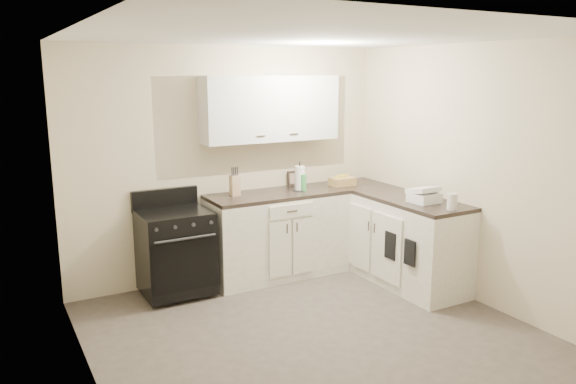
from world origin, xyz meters
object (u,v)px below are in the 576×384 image
stove (176,252)px  knife_block (235,186)px  wicker_basket (342,181)px  paper_towel (300,178)px  countertop_grill (424,198)px

stove → knife_block: size_ratio=3.85×
wicker_basket → stove: bearing=-179.5°
stove → paper_towel: (1.45, 0.01, 0.62)m
knife_block → paper_towel: (0.74, -0.10, 0.03)m
wicker_basket → countertop_grill: size_ratio=1.04×
knife_block → paper_towel: paper_towel is taller
wicker_basket → countertop_grill: (0.22, -1.12, 0.00)m
wicker_basket → knife_block: bearing=176.0°
paper_towel → wicker_basket: paper_towel is taller
stove → knife_block: bearing=8.7°
countertop_grill → knife_block: bearing=139.2°
knife_block → wicker_basket: bearing=-4.3°
countertop_grill → stove: bearing=151.3°
stove → paper_towel: 1.57m
stove → countertop_grill: size_ratio=3.13×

